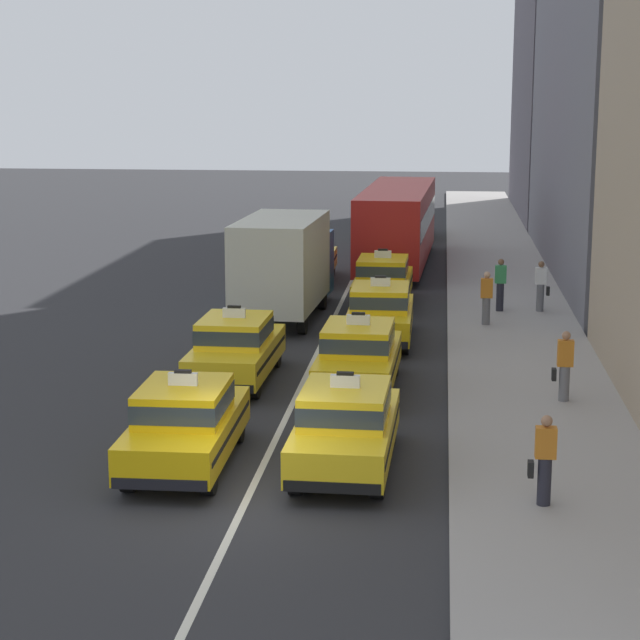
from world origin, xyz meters
name	(u,v)px	position (x,y,z in m)	size (l,w,h in m)	color
ground_plane	(245,504)	(0.00, 0.00, 0.00)	(160.00, 160.00, 0.00)	#2B2B2D
lane_stripe_left_right	(344,298)	(0.00, 20.00, 0.00)	(0.14, 80.00, 0.01)	silver
sidewalk_curb	(514,329)	(5.60, 15.00, 0.07)	(4.00, 90.00, 0.15)	#9E9993
taxi_left_nearest	(185,423)	(-1.48, 1.87, 0.88)	(1.87, 4.58, 1.96)	black
taxi_left_second	(236,347)	(-1.68, 8.32, 0.88)	(1.88, 4.59, 1.96)	black
box_truck_left_third	(285,262)	(-1.55, 16.41, 1.78)	(2.53, 7.05, 3.27)	black
taxi_left_fourth	(309,258)	(-1.62, 23.31, 0.88)	(1.88, 4.58, 1.96)	black
taxi_right_nearest	(346,425)	(1.61, 2.04, 0.88)	(1.90, 4.59, 1.96)	black
taxi_right_second	(358,355)	(1.43, 7.80, 0.88)	(1.92, 4.60, 1.96)	black
taxi_right_third	(380,312)	(1.66, 13.18, 0.88)	(1.85, 4.57, 1.96)	black
taxi_right_fourth	(383,280)	(1.44, 18.62, 0.88)	(1.88, 4.59, 1.96)	black
bus_right_fifth	(397,222)	(1.55, 27.38, 1.82)	(2.93, 11.29, 3.22)	black
taxi_right_sixth	(405,219)	(1.58, 36.39, 0.88)	(2.01, 4.63, 1.96)	black
pedestrian_near_crosswalk	(486,298)	(4.76, 15.29, 0.97)	(0.36, 0.24, 1.63)	slate
pedestrian_mid_block	(500,285)	(5.27, 17.48, 1.01)	(0.36, 0.24, 1.69)	#23232D
pedestrian_by_storefront	(564,366)	(6.23, 6.90, 0.97)	(0.47, 0.24, 1.64)	slate
pedestrian_trailing	(541,286)	(6.57, 17.56, 0.97)	(0.47, 0.24, 1.63)	slate
pedestrian_far_corner	(544,460)	(5.21, 0.13, 0.95)	(0.47, 0.24, 1.61)	#23232D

